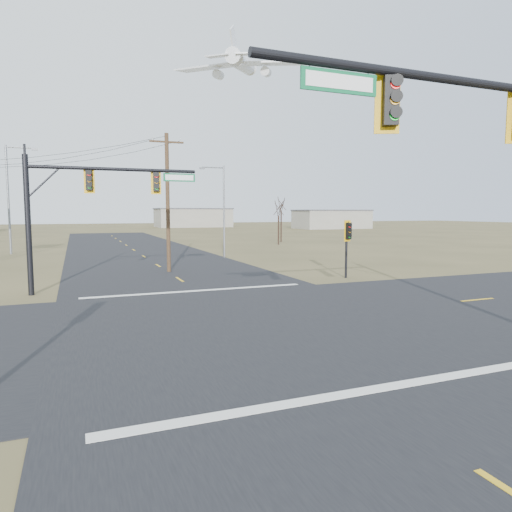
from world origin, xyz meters
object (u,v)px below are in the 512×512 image
Objects in this scene: mast_arm_far at (89,195)px; bare_tree_d at (281,204)px; utility_pole_near at (168,201)px; bare_tree_c at (279,208)px; pedestal_signal_ne at (348,235)px; streetlight_c at (11,193)px; streetlight_a at (222,206)px.

mast_arm_far is 41.75m from bare_tree_d.
bare_tree_c is at bearing 49.74° from utility_pole_near.
utility_pole_near is 28.80m from bare_tree_c.
mast_arm_far is 15.72m from pedestal_signal_ne.
mast_arm_far is 0.81× the size of streetlight_c.
mast_arm_far is 8.44m from utility_pole_near.
utility_pole_near is at bearing -130.26° from bare_tree_c.
streetlight_c is 1.62× the size of bare_tree_d.
utility_pole_near is 23.16m from streetlight_c.
bare_tree_c is (18.61, 21.98, -0.27)m from utility_pole_near.
bare_tree_d is (20.83, 25.98, 0.38)m from utility_pole_near.
mast_arm_far reaches higher than pedestal_signal_ne.
bare_tree_d is (26.23, 32.48, 0.26)m from mast_arm_far.
streetlight_c reaches higher than mast_arm_far.
streetlight_a reaches higher than bare_tree_d.
pedestal_signal_ne is 0.62× the size of bare_tree_c.
utility_pole_near is 1.60× the size of bare_tree_c.
pedestal_signal_ne is at bearing -107.81° from bare_tree_d.
utility_pole_near is at bearing 63.92° from mast_arm_far.
streetlight_c is at bearing 117.83° from mast_arm_far.
mast_arm_far is at bearing -80.59° from streetlight_c.
mast_arm_far is at bearing -130.14° from bare_tree_c.
pedestal_signal_ne is at bearing -79.92° from streetlight_a.
bare_tree_c is (30.64, 2.22, -1.36)m from streetlight_c.
bare_tree_d is (2.22, 4.01, 0.66)m from bare_tree_c.
pedestal_signal_ne is (15.52, -0.87, -2.38)m from mast_arm_far.
streetlight_a is at bearing -36.30° from streetlight_c.
bare_tree_d is at bearing 64.72° from mast_arm_far.
mast_arm_far reaches higher than bare_tree_d.
pedestal_signal_ne is at bearing -36.03° from utility_pole_near.
mast_arm_far is at bearing 161.50° from pedestal_signal_ne.
bare_tree_d reaches higher than pedestal_signal_ne.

